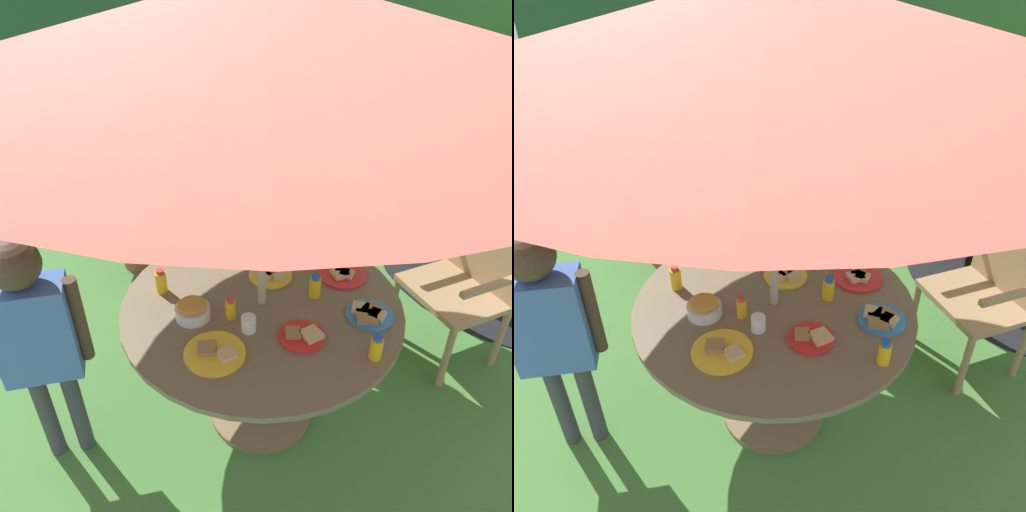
# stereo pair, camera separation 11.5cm
# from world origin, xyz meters

# --- Properties ---
(ground_plane) EXTENTS (10.00, 10.00, 0.02)m
(ground_plane) POSITION_xyz_m (0.00, 0.00, -0.01)
(ground_plane) COLOR #477A38
(hedge_backdrop) EXTENTS (9.00, 0.70, 1.87)m
(hedge_backdrop) POSITION_xyz_m (0.00, 3.02, 0.93)
(hedge_backdrop) COLOR #234C28
(hedge_backdrop) RESTS_ON ground_plane
(garden_table) EXTENTS (1.27, 1.27, 0.75)m
(garden_table) POSITION_xyz_m (0.00, 0.00, 0.59)
(garden_table) COLOR brown
(garden_table) RESTS_ON ground_plane
(patio_umbrella) EXTENTS (2.34, 2.34, 2.08)m
(patio_umbrella) POSITION_xyz_m (0.00, 0.00, 1.93)
(patio_umbrella) COLOR #B7AD8C
(patio_umbrella) RESTS_ON ground_plane
(wooden_chair) EXTENTS (0.67, 0.67, 1.01)m
(wooden_chair) POSITION_xyz_m (0.89, 0.93, 0.55)
(wooden_chair) COLOR tan
(wooden_chair) RESTS_ON ground_plane
(potted_plant) EXTENTS (0.58, 0.58, 0.76)m
(potted_plant) POSITION_xyz_m (-1.35, 0.95, 0.44)
(potted_plant) COLOR brown
(potted_plant) RESTS_ON ground_plane
(child_in_white_shirt) EXTENTS (0.25, 0.46, 1.38)m
(child_in_white_shirt) POSITION_xyz_m (-0.13, 0.90, 0.88)
(child_in_white_shirt) COLOR #3F3F47
(child_in_white_shirt) RESTS_ON ground_plane
(child_in_blue_shirt) EXTENTS (0.36, 0.33, 1.23)m
(child_in_blue_shirt) POSITION_xyz_m (-0.79, -0.56, 0.78)
(child_in_blue_shirt) COLOR #3F3F47
(child_in_blue_shirt) RESTS_ON ground_plane
(snack_bowl) EXTENTS (0.15, 0.15, 0.09)m
(snack_bowl) POSITION_xyz_m (-0.24, -0.21, 0.79)
(snack_bowl) COLOR white
(snack_bowl) RESTS_ON garden_table
(plate_front_edge) EXTENTS (0.25, 0.25, 0.03)m
(plate_front_edge) POSITION_xyz_m (-0.05, -0.37, 0.76)
(plate_front_edge) COLOR yellow
(plate_front_edge) RESTS_ON garden_table
(plate_center_back) EXTENTS (0.21, 0.21, 0.03)m
(plate_center_back) POSITION_xyz_m (-0.03, 0.20, 0.77)
(plate_center_back) COLOR yellow
(plate_center_back) RESTS_ON garden_table
(plate_center_front) EXTENTS (0.24, 0.24, 0.03)m
(plate_center_front) POSITION_xyz_m (0.29, 0.34, 0.76)
(plate_center_front) COLOR red
(plate_center_front) RESTS_ON garden_table
(plate_near_right) EXTENTS (0.21, 0.21, 0.03)m
(plate_near_right) POSITION_xyz_m (0.47, 0.09, 0.77)
(plate_near_right) COLOR #338CD8
(plate_near_right) RESTS_ON garden_table
(plate_back_edge) EXTENTS (0.20, 0.20, 0.03)m
(plate_back_edge) POSITION_xyz_m (0.24, -0.15, 0.76)
(plate_back_edge) COLOR red
(plate_back_edge) RESTS_ON garden_table
(juice_bottle_near_left) EXTENTS (0.04, 0.04, 0.11)m
(juice_bottle_near_left) POSITION_xyz_m (-0.09, -0.15, 0.80)
(juice_bottle_near_left) COLOR yellow
(juice_bottle_near_left) RESTS_ON garden_table
(juice_bottle_far_left) EXTENTS (0.05, 0.05, 0.11)m
(juice_bottle_far_left) POSITION_xyz_m (0.54, -0.15, 0.81)
(juice_bottle_far_left) COLOR yellow
(juice_bottle_far_left) RESTS_ON garden_table
(juice_bottle_far_right) EXTENTS (0.04, 0.04, 0.12)m
(juice_bottle_far_right) POSITION_xyz_m (0.06, 0.47, 0.81)
(juice_bottle_far_right) COLOR yellow
(juice_bottle_far_right) RESTS_ON garden_table
(juice_bottle_mid_left) EXTENTS (0.05, 0.05, 0.12)m
(juice_bottle_mid_left) POSITION_xyz_m (0.21, 0.14, 0.81)
(juice_bottle_mid_left) COLOR yellow
(juice_bottle_mid_left) RESTS_ON garden_table
(juice_bottle_mid_right) EXTENTS (0.05, 0.05, 0.12)m
(juice_bottle_mid_right) POSITION_xyz_m (-0.46, -0.10, 0.81)
(juice_bottle_mid_right) COLOR yellow
(juice_bottle_mid_right) RESTS_ON garden_table
(cup_near) EXTENTS (0.06, 0.06, 0.07)m
(cup_near) POSITION_xyz_m (0.02, -0.19, 0.79)
(cup_near) COLOR white
(cup_near) RESTS_ON garden_table
(cup_far) EXTENTS (0.07, 0.07, 0.06)m
(cup_far) POSITION_xyz_m (-0.02, 0.44, 0.78)
(cup_far) COLOR white
(cup_far) RESTS_ON garden_table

